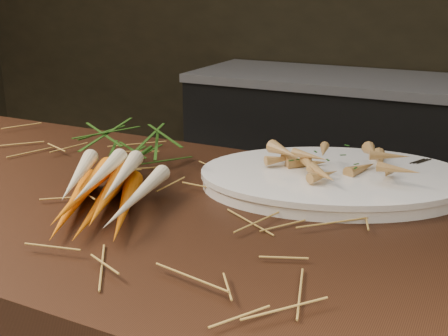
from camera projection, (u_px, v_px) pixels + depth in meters
name	position (u px, v px, depth m)	size (l,w,h in m)	color
back_counter	(376.00, 165.00, 2.71)	(1.82, 0.62, 0.84)	black
straw_bedding	(35.00, 173.00, 1.09)	(1.40, 0.60, 0.02)	#A78B3E
root_veg_bunch	(118.00, 165.00, 1.02)	(0.33, 0.49, 0.09)	#D16309
serving_platter	(334.00, 181.00, 1.03)	(0.48, 0.32, 0.03)	white
roasted_veg_heap	(335.00, 161.00, 1.02)	(0.24, 0.17, 0.05)	#BC7F42
serving_fork	(434.00, 179.00, 1.00)	(0.02, 0.18, 0.00)	silver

